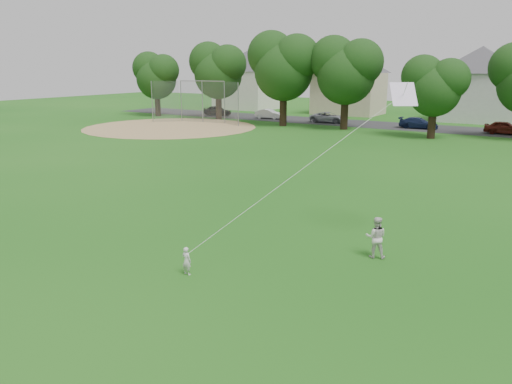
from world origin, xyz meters
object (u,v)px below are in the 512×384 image
Objects in this scene: older_boy at (376,237)px; baseball_backstop at (200,102)px; kite at (302,169)px; toddler at (187,261)px.

older_boy is 0.14× the size of baseball_backstop.
kite is (-2.26, -1.19, 2.30)m from older_boy.
toddler is at bearing 25.67° from older_boy.
baseball_backstop reaches higher than older_boy.
toddler is 0.09× the size of baseball_backstop.
kite reaches higher than baseball_backstop.
older_boy is 0.15× the size of kite.
kite reaches higher than toddler.
kite reaches higher than older_boy.
baseball_backstop is (-26.34, 33.51, 1.86)m from toddler.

